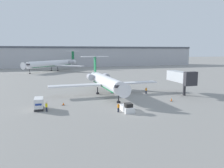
{
  "coord_description": "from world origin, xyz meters",
  "views": [
    {
      "loc": [
        -13.9,
        -36.43,
        11.23
      ],
      "look_at": [
        0.0,
        13.08,
        3.29
      ],
      "focal_mm": 35.0,
      "sensor_mm": 36.0,
      "label": 1
    }
  ],
  "objects_px": {
    "airplane_main": "(106,81)",
    "worker_on_apron": "(46,107)",
    "traffic_cone_left": "(63,104)",
    "jet_bridge": "(181,77)",
    "worker_by_wing": "(146,90)",
    "airplane_parked_far_left": "(53,64)",
    "pushback_tug": "(127,108)",
    "luggage_cart": "(39,104)",
    "traffic_cone_right": "(171,100)",
    "worker_near_tug": "(118,107)"
  },
  "relations": [
    {
      "from": "airplane_main",
      "to": "worker_on_apron",
      "type": "bearing_deg",
      "value": -138.12
    },
    {
      "from": "traffic_cone_left",
      "to": "jet_bridge",
      "type": "bearing_deg",
      "value": 6.74
    },
    {
      "from": "worker_by_wing",
      "to": "airplane_parked_far_left",
      "type": "distance_m",
      "value": 75.76
    },
    {
      "from": "pushback_tug",
      "to": "luggage_cart",
      "type": "xyz_separation_m",
      "value": [
        -15.87,
        5.65,
        0.52
      ]
    },
    {
      "from": "airplane_main",
      "to": "traffic_cone_right",
      "type": "height_order",
      "value": "airplane_main"
    },
    {
      "from": "worker_near_tug",
      "to": "worker_by_wing",
      "type": "height_order",
      "value": "worker_near_tug"
    },
    {
      "from": "pushback_tug",
      "to": "traffic_cone_right",
      "type": "xyz_separation_m",
      "value": [
        12.25,
        4.89,
        -0.25
      ]
    },
    {
      "from": "worker_near_tug",
      "to": "traffic_cone_left",
      "type": "distance_m",
      "value": 12.4
    },
    {
      "from": "worker_on_apron",
      "to": "worker_by_wing",
      "type": "bearing_deg",
      "value": 23.25
    },
    {
      "from": "worker_by_wing",
      "to": "traffic_cone_right",
      "type": "relative_size",
      "value": 2.16
    },
    {
      "from": "pushback_tug",
      "to": "worker_by_wing",
      "type": "xyz_separation_m",
      "value": [
        10.44,
        14.43,
        0.25
      ]
    },
    {
      "from": "worker_on_apron",
      "to": "traffic_cone_right",
      "type": "xyz_separation_m",
      "value": [
        26.71,
        1.16,
        -0.56
      ]
    },
    {
      "from": "airplane_main",
      "to": "worker_by_wing",
      "type": "distance_m",
      "value": 10.91
    },
    {
      "from": "worker_by_wing",
      "to": "jet_bridge",
      "type": "xyz_separation_m",
      "value": [
        8.29,
        -3.08,
        3.57
      ]
    },
    {
      "from": "worker_near_tug",
      "to": "worker_by_wing",
      "type": "xyz_separation_m",
      "value": [
        12.17,
        14.61,
        -0.01
      ]
    },
    {
      "from": "luggage_cart",
      "to": "jet_bridge",
      "type": "bearing_deg",
      "value": 9.34
    },
    {
      "from": "luggage_cart",
      "to": "worker_near_tug",
      "type": "relative_size",
      "value": 2.01
    },
    {
      "from": "traffic_cone_left",
      "to": "airplane_main",
      "type": "bearing_deg",
      "value": 38.47
    },
    {
      "from": "worker_on_apron",
      "to": "jet_bridge",
      "type": "distance_m",
      "value": 34.23
    },
    {
      "from": "traffic_cone_left",
      "to": "airplane_parked_far_left",
      "type": "relative_size",
      "value": 0.02
    },
    {
      "from": "luggage_cart",
      "to": "airplane_parked_far_left",
      "type": "xyz_separation_m",
      "value": [
        3.63,
        80.99,
        2.9
      ]
    },
    {
      "from": "worker_by_wing",
      "to": "pushback_tug",
      "type": "bearing_deg",
      "value": -125.89
    },
    {
      "from": "pushback_tug",
      "to": "jet_bridge",
      "type": "bearing_deg",
      "value": 31.2
    },
    {
      "from": "worker_near_tug",
      "to": "worker_by_wing",
      "type": "distance_m",
      "value": 19.02
    },
    {
      "from": "traffic_cone_right",
      "to": "airplane_parked_far_left",
      "type": "bearing_deg",
      "value": 106.68
    },
    {
      "from": "pushback_tug",
      "to": "luggage_cart",
      "type": "bearing_deg",
      "value": 160.39
    },
    {
      "from": "luggage_cart",
      "to": "airplane_parked_far_left",
      "type": "relative_size",
      "value": 0.1
    },
    {
      "from": "traffic_cone_right",
      "to": "airplane_main",
      "type": "bearing_deg",
      "value": 135.78
    },
    {
      "from": "worker_near_tug",
      "to": "luggage_cart",
      "type": "bearing_deg",
      "value": 157.58
    },
    {
      "from": "worker_on_apron",
      "to": "airplane_parked_far_left",
      "type": "distance_m",
      "value": 83.0
    },
    {
      "from": "pushback_tug",
      "to": "worker_near_tug",
      "type": "bearing_deg",
      "value": -174.19
    },
    {
      "from": "worker_on_apron",
      "to": "traffic_cone_left",
      "type": "distance_m",
      "value": 5.26
    },
    {
      "from": "airplane_main",
      "to": "worker_on_apron",
      "type": "relative_size",
      "value": 16.3
    },
    {
      "from": "worker_near_tug",
      "to": "traffic_cone_right",
      "type": "bearing_deg",
      "value": 19.92
    },
    {
      "from": "airplane_parked_far_left",
      "to": "traffic_cone_left",
      "type": "bearing_deg",
      "value": -89.24
    },
    {
      "from": "traffic_cone_left",
      "to": "jet_bridge",
      "type": "relative_size",
      "value": 0.06
    },
    {
      "from": "worker_on_apron",
      "to": "pushback_tug",
      "type": "bearing_deg",
      "value": -14.48
    },
    {
      "from": "worker_near_tug",
      "to": "worker_on_apron",
      "type": "height_order",
      "value": "worker_on_apron"
    },
    {
      "from": "pushback_tug",
      "to": "worker_by_wing",
      "type": "relative_size",
      "value": 2.35
    },
    {
      "from": "worker_on_apron",
      "to": "jet_bridge",
      "type": "height_order",
      "value": "jet_bridge"
    },
    {
      "from": "luggage_cart",
      "to": "worker_near_tug",
      "type": "distance_m",
      "value": 15.29
    },
    {
      "from": "luggage_cart",
      "to": "jet_bridge",
      "type": "relative_size",
      "value": 0.35
    },
    {
      "from": "worker_near_tug",
      "to": "airplane_main",
      "type": "bearing_deg",
      "value": 83.95
    },
    {
      "from": "worker_near_tug",
      "to": "worker_by_wing",
      "type": "bearing_deg",
      "value": 50.19
    },
    {
      "from": "worker_by_wing",
      "to": "worker_near_tug",
      "type": "bearing_deg",
      "value": -129.81
    },
    {
      "from": "pushback_tug",
      "to": "jet_bridge",
      "type": "height_order",
      "value": "jet_bridge"
    },
    {
      "from": "traffic_cone_right",
      "to": "jet_bridge",
      "type": "xyz_separation_m",
      "value": [
        6.48,
        6.45,
        4.07
      ]
    },
    {
      "from": "airplane_main",
      "to": "traffic_cone_right",
      "type": "distance_m",
      "value": 17.26
    },
    {
      "from": "luggage_cart",
      "to": "jet_bridge",
      "type": "distance_m",
      "value": 35.22
    },
    {
      "from": "traffic_cone_right",
      "to": "airplane_parked_far_left",
      "type": "relative_size",
      "value": 0.02
    }
  ]
}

